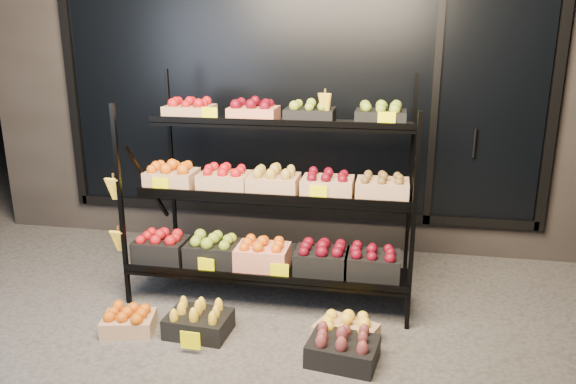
% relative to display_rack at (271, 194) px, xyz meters
% --- Properties ---
extents(ground, '(24.00, 24.00, 0.00)m').
position_rel_display_rack_xyz_m(ground, '(0.02, -0.60, -0.79)').
color(ground, '#514F4C').
rests_on(ground, ground).
extents(building, '(6.00, 2.08, 3.50)m').
position_rel_display_rack_xyz_m(building, '(0.02, 1.99, 0.96)').
color(building, '#2D2826').
rests_on(building, ground).
extents(display_rack, '(2.18, 1.02, 1.66)m').
position_rel_display_rack_xyz_m(display_rack, '(0.00, 0.00, 0.00)').
color(display_rack, black).
rests_on(display_rack, ground).
extents(tag_floor_a, '(0.13, 0.01, 0.12)m').
position_rel_display_rack_xyz_m(tag_floor_a, '(-0.31, -1.00, -0.73)').
color(tag_floor_a, '#FFF800').
rests_on(tag_floor_a, ground).
extents(floor_crate_left, '(0.38, 0.31, 0.18)m').
position_rel_display_rack_xyz_m(floor_crate_left, '(-0.82, -0.81, -0.70)').
color(floor_crate_left, tan).
rests_on(floor_crate_left, ground).
extents(floor_crate_midleft, '(0.43, 0.33, 0.21)m').
position_rel_display_rack_xyz_m(floor_crate_midleft, '(-0.34, -0.74, -0.69)').
color(floor_crate_midleft, black).
rests_on(floor_crate_midleft, ground).
extents(floor_crate_midright, '(0.45, 0.40, 0.19)m').
position_rel_display_rack_xyz_m(floor_crate_midright, '(0.64, -0.68, -0.70)').
color(floor_crate_midright, tan).
rests_on(floor_crate_midright, ground).
extents(floor_crate_right, '(0.46, 0.37, 0.21)m').
position_rel_display_rack_xyz_m(floor_crate_right, '(0.64, -0.90, -0.69)').
color(floor_crate_right, black).
rests_on(floor_crate_right, ground).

